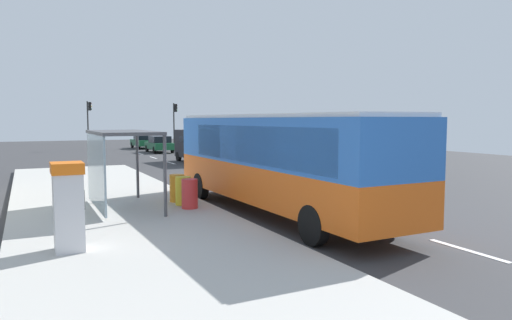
{
  "coord_description": "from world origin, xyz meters",
  "views": [
    {
      "loc": [
        -8.92,
        -13.56,
        3.04
      ],
      "look_at": [
        -1.0,
        2.68,
        1.5
      ],
      "focal_mm": 33.3,
      "sensor_mm": 36.0,
      "label": 1
    }
  ],
  "objects_px": {
    "bus": "(277,157)",
    "white_van": "(200,144)",
    "recycling_bin_red": "(190,194)",
    "recycling_bin_orange": "(177,188)",
    "sedan_far": "(159,144)",
    "traffic_light_far_side": "(89,118)",
    "recycling_bin_yellow": "(183,191)",
    "bus_shelter": "(113,149)",
    "sedan_near": "(143,141)",
    "ticket_machine": "(68,206)",
    "traffic_light_near_side": "(175,118)"
  },
  "relations": [
    {
      "from": "traffic_light_far_side",
      "to": "recycling_bin_yellow",
      "type": "bearing_deg",
      "value": -91.81
    },
    {
      "from": "recycling_bin_red",
      "to": "recycling_bin_orange",
      "type": "relative_size",
      "value": 1.0
    },
    {
      "from": "white_van",
      "to": "recycling_bin_orange",
      "type": "height_order",
      "value": "white_van"
    },
    {
      "from": "recycling_bin_yellow",
      "to": "ticket_machine",
      "type": "bearing_deg",
      "value": -132.24
    },
    {
      "from": "sedan_near",
      "to": "sedan_far",
      "type": "relative_size",
      "value": 1.0
    },
    {
      "from": "sedan_far",
      "to": "traffic_light_far_side",
      "type": "relative_size",
      "value": 0.91
    },
    {
      "from": "bus",
      "to": "white_van",
      "type": "distance_m",
      "value": 18.96
    },
    {
      "from": "traffic_light_far_side",
      "to": "traffic_light_near_side",
      "type": "bearing_deg",
      "value": -5.31
    },
    {
      "from": "white_van",
      "to": "bus_shelter",
      "type": "bearing_deg",
      "value": -117.89
    },
    {
      "from": "bus",
      "to": "recycling_bin_orange",
      "type": "bearing_deg",
      "value": 132.53
    },
    {
      "from": "sedan_far",
      "to": "recycling_bin_red",
      "type": "relative_size",
      "value": 4.65
    },
    {
      "from": "white_van",
      "to": "bus",
      "type": "bearing_deg",
      "value": -101.91
    },
    {
      "from": "sedan_near",
      "to": "bus",
      "type": "bearing_deg",
      "value": -96.21
    },
    {
      "from": "white_van",
      "to": "sedan_near",
      "type": "distance_m",
      "value": 18.36
    },
    {
      "from": "bus",
      "to": "recycling_bin_red",
      "type": "relative_size",
      "value": 11.65
    },
    {
      "from": "white_van",
      "to": "recycling_bin_yellow",
      "type": "xyz_separation_m",
      "value": [
        -6.4,
        -16.54,
        -0.69
      ]
    },
    {
      "from": "bus",
      "to": "white_van",
      "type": "relative_size",
      "value": 2.09
    },
    {
      "from": "white_van",
      "to": "recycling_bin_yellow",
      "type": "bearing_deg",
      "value": -111.16
    },
    {
      "from": "traffic_light_far_side",
      "to": "bus_shelter",
      "type": "bearing_deg",
      "value": -95.48
    },
    {
      "from": "ticket_machine",
      "to": "bus",
      "type": "bearing_deg",
      "value": 19.81
    },
    {
      "from": "sedan_far",
      "to": "bus_shelter",
      "type": "height_order",
      "value": "bus_shelter"
    },
    {
      "from": "bus",
      "to": "recycling_bin_orange",
      "type": "height_order",
      "value": "bus"
    },
    {
      "from": "sedan_near",
      "to": "ticket_machine",
      "type": "xyz_separation_m",
      "value": [
        -10.43,
        -39.21,
        0.38
      ]
    },
    {
      "from": "sedan_far",
      "to": "traffic_light_far_side",
      "type": "distance_m",
      "value": 8.9
    },
    {
      "from": "traffic_light_near_side",
      "to": "traffic_light_far_side",
      "type": "distance_m",
      "value": 8.64
    },
    {
      "from": "ticket_machine",
      "to": "bus_shelter",
      "type": "distance_m",
      "value": 4.98
    },
    {
      "from": "traffic_light_near_side",
      "to": "bus",
      "type": "bearing_deg",
      "value": -101.32
    },
    {
      "from": "bus",
      "to": "traffic_light_near_side",
      "type": "bearing_deg",
      "value": 78.68
    },
    {
      "from": "bus_shelter",
      "to": "recycling_bin_yellow",
      "type": "bearing_deg",
      "value": -6.85
    },
    {
      "from": "sedan_far",
      "to": "traffic_light_far_side",
      "type": "height_order",
      "value": "traffic_light_far_side"
    },
    {
      "from": "bus_shelter",
      "to": "traffic_light_far_side",
      "type": "bearing_deg",
      "value": 84.52
    },
    {
      "from": "sedan_near",
      "to": "recycling_bin_red",
      "type": "xyz_separation_m",
      "value": [
        -6.5,
        -35.59,
        -0.14
      ]
    },
    {
      "from": "sedan_near",
      "to": "recycling_bin_yellow",
      "type": "distance_m",
      "value": 35.49
    },
    {
      "from": "ticket_machine",
      "to": "recycling_bin_orange",
      "type": "distance_m",
      "value": 6.39
    },
    {
      "from": "white_van",
      "to": "traffic_light_near_side",
      "type": "height_order",
      "value": "traffic_light_near_side"
    },
    {
      "from": "bus_shelter",
      "to": "bus",
      "type": "bearing_deg",
      "value": -25.86
    },
    {
      "from": "sedan_near",
      "to": "traffic_light_far_side",
      "type": "height_order",
      "value": "traffic_light_far_side"
    },
    {
      "from": "bus",
      "to": "sedan_near",
      "type": "relative_size",
      "value": 2.5
    },
    {
      "from": "traffic_light_near_side",
      "to": "sedan_far",
      "type": "bearing_deg",
      "value": -118.77
    },
    {
      "from": "white_van",
      "to": "ticket_machine",
      "type": "xyz_separation_m",
      "value": [
        -10.33,
        -20.86,
        -0.17
      ]
    },
    {
      "from": "recycling_bin_yellow",
      "to": "bus_shelter",
      "type": "relative_size",
      "value": 0.24
    },
    {
      "from": "white_van",
      "to": "traffic_light_far_side",
      "type": "relative_size",
      "value": 1.09
    },
    {
      "from": "recycling_bin_yellow",
      "to": "recycling_bin_orange",
      "type": "distance_m",
      "value": 0.7
    },
    {
      "from": "bus",
      "to": "sedan_far",
      "type": "xyz_separation_m",
      "value": [
        4.01,
        30.2,
        -1.05
      ]
    },
    {
      "from": "recycling_bin_yellow",
      "to": "recycling_bin_red",
      "type": "bearing_deg",
      "value": -90.0
    },
    {
      "from": "traffic_light_far_side",
      "to": "ticket_machine",
      "type": "bearing_deg",
      "value": -97.32
    },
    {
      "from": "ticket_machine",
      "to": "traffic_light_far_side",
      "type": "relative_size",
      "value": 0.4
    },
    {
      "from": "bus",
      "to": "sedan_near",
      "type": "distance_m",
      "value": 37.14
    },
    {
      "from": "sedan_near",
      "to": "ticket_machine",
      "type": "height_order",
      "value": "ticket_machine"
    },
    {
      "from": "recycling_bin_yellow",
      "to": "recycling_bin_orange",
      "type": "relative_size",
      "value": 1.0
    }
  ]
}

